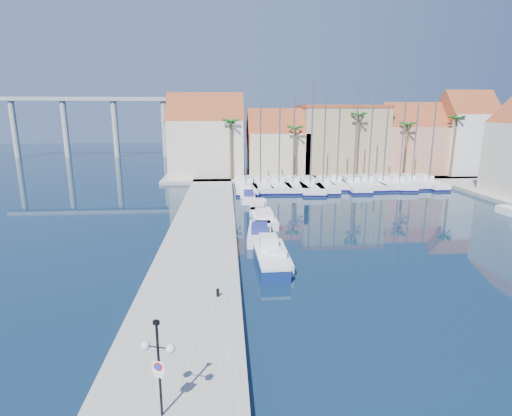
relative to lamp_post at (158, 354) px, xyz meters
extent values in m
plane|color=black|center=(9.07, 8.57, -2.89)|extent=(260.00, 260.00, 0.00)
cube|color=gray|center=(0.07, 22.07, -2.64)|extent=(6.00, 77.00, 0.50)
cube|color=gray|center=(19.07, 56.57, -2.64)|extent=(54.00, 16.00, 0.50)
cylinder|color=black|center=(0.00, 0.00, -0.57)|extent=(0.09, 0.09, 3.64)
cylinder|color=black|center=(-0.22, 0.07, 0.25)|extent=(0.45, 0.17, 0.05)
cylinder|color=black|center=(0.22, -0.06, 0.25)|extent=(0.45, 0.17, 0.05)
sphere|color=white|center=(-0.44, 0.13, 0.25)|extent=(0.33, 0.33, 0.33)
sphere|color=white|center=(0.44, -0.12, 0.25)|extent=(0.33, 0.33, 0.33)
cube|color=black|center=(0.00, 0.00, 1.16)|extent=(0.22, 0.16, 0.15)
cube|color=white|center=(-0.01, -0.05, -0.48)|extent=(0.45, 0.15, 0.46)
cylinder|color=red|center=(-0.02, -0.07, -0.43)|extent=(0.30, 0.10, 0.31)
cylinder|color=#1933A5|center=(-0.02, -0.08, -0.43)|extent=(0.21, 0.07, 0.22)
cube|color=white|center=(-0.01, -0.05, -0.80)|extent=(0.36, 0.13, 0.13)
cylinder|color=black|center=(1.75, 9.11, -2.16)|extent=(0.18, 0.18, 0.45)
cube|color=navy|center=(5.36, 14.44, -2.46)|extent=(2.08, 5.83, 0.87)
cube|color=white|center=(5.36, 14.44, -1.93)|extent=(2.08, 5.83, 0.19)
cube|color=white|center=(5.33, 15.59, -1.40)|extent=(1.29, 1.58, 1.06)
cube|color=white|center=(5.78, 15.65, -2.49)|extent=(1.97, 5.98, 0.80)
cube|color=white|center=(5.79, 15.05, -1.79)|extent=(1.36, 2.10, 0.60)
cube|color=white|center=(5.16, 21.40, -2.49)|extent=(2.55, 6.26, 0.80)
cube|color=navy|center=(5.10, 20.79, -1.79)|extent=(1.57, 2.26, 0.60)
cube|color=white|center=(5.93, 26.62, -2.49)|extent=(2.40, 6.78, 0.80)
cube|color=white|center=(5.96, 25.95, -1.79)|extent=(1.59, 2.40, 0.60)
cube|color=white|center=(5.86, 31.39, -2.49)|extent=(2.26, 5.76, 0.80)
cube|color=white|center=(5.81, 30.83, -1.79)|extent=(1.42, 2.07, 0.60)
cube|color=white|center=(5.07, 36.74, -2.49)|extent=(2.01, 5.16, 0.80)
cube|color=navy|center=(5.03, 36.24, -1.79)|extent=(1.27, 1.85, 0.60)
cube|color=white|center=(5.15, 41.24, -2.49)|extent=(2.21, 5.57, 0.80)
cube|color=white|center=(5.10, 40.70, -1.79)|extent=(1.38, 2.00, 0.60)
cube|color=white|center=(5.60, 47.14, -2.49)|extent=(1.93, 5.25, 0.80)
cube|color=white|center=(5.57, 46.63, -1.79)|extent=(1.25, 1.87, 0.60)
cube|color=white|center=(5.04, 44.58, -2.39)|extent=(3.02, 11.43, 1.00)
cube|color=#0F0E46|center=(5.04, 44.58, -2.71)|extent=(3.08, 11.49, 0.28)
cube|color=white|center=(5.04, 45.72, -1.59)|extent=(2.09, 3.43, 0.60)
cylinder|color=slate|center=(5.03, 44.01, 3.24)|extent=(0.20, 0.20, 10.26)
cube|color=white|center=(7.07, 44.22, -2.39)|extent=(3.17, 9.73, 1.00)
cube|color=#0F0E46|center=(7.07, 44.22, -2.71)|extent=(3.24, 9.80, 0.28)
cube|color=white|center=(7.00, 45.18, -1.59)|extent=(1.95, 2.99, 0.60)
cylinder|color=slate|center=(7.11, 43.74, 3.49)|extent=(0.20, 0.20, 10.76)
cube|color=white|center=(9.84, 44.81, -2.39)|extent=(3.03, 10.78, 1.00)
cube|color=#0F0E46|center=(9.84, 44.81, -2.71)|extent=(3.09, 10.84, 0.28)
cube|color=white|center=(9.87, 45.88, -1.59)|extent=(2.02, 3.26, 0.60)
cylinder|color=slate|center=(9.83, 44.28, 3.54)|extent=(0.20, 0.20, 10.86)
cube|color=white|center=(11.81, 44.56, -2.39)|extent=(3.22, 10.51, 1.00)
cube|color=#0F0E46|center=(11.81, 44.56, -2.71)|extent=(3.28, 10.58, 0.28)
cube|color=white|center=(11.75, 45.60, -1.59)|extent=(2.05, 3.21, 0.60)
cylinder|color=slate|center=(11.83, 44.04, 3.96)|extent=(0.20, 0.20, 11.70)
cube|color=white|center=(14.23, 43.80, -2.39)|extent=(4.05, 11.96, 1.00)
cube|color=#0F0E46|center=(14.23, 43.80, -2.71)|extent=(4.11, 12.03, 0.28)
cube|color=white|center=(14.33, 44.97, -1.59)|extent=(2.43, 3.69, 0.60)
cylinder|color=slate|center=(14.18, 43.21, 5.03)|extent=(0.20, 0.20, 13.83)
cube|color=white|center=(16.07, 44.08, -2.39)|extent=(2.79, 10.56, 1.00)
cube|color=#0F0E46|center=(16.07, 44.08, -2.71)|extent=(2.85, 10.62, 0.28)
cube|color=white|center=(16.08, 45.13, -1.59)|extent=(1.93, 3.17, 0.60)
cylinder|color=slate|center=(16.07, 43.55, 4.17)|extent=(0.20, 0.20, 12.12)
cube|color=white|center=(18.56, 45.52, -2.39)|extent=(2.92, 8.64, 1.00)
cube|color=#0F0E46|center=(18.56, 45.52, -2.71)|extent=(2.99, 8.70, 0.28)
cube|color=white|center=(18.64, 46.37, -1.59)|extent=(1.76, 2.67, 0.60)
cylinder|color=slate|center=(18.53, 45.10, 3.42)|extent=(0.20, 0.20, 10.61)
cube|color=white|center=(20.64, 44.34, -2.39)|extent=(3.06, 10.59, 1.00)
cube|color=#0F0E46|center=(20.64, 44.34, -2.71)|extent=(3.12, 10.66, 0.28)
cube|color=white|center=(20.68, 45.39, -1.59)|extent=(2.01, 3.21, 0.60)
cylinder|color=slate|center=(20.63, 43.82, 4.94)|extent=(0.20, 0.20, 13.67)
cube|color=white|center=(23.08, 45.12, -2.39)|extent=(2.92, 9.67, 1.00)
cube|color=#0F0E46|center=(23.08, 45.12, -2.71)|extent=(2.98, 9.73, 0.28)
cube|color=white|center=(23.04, 46.07, -1.59)|extent=(1.87, 2.95, 0.60)
cylinder|color=slate|center=(23.10, 44.64, 4.82)|extent=(0.20, 0.20, 13.42)
cube|color=white|center=(25.32, 44.97, -2.39)|extent=(2.50, 8.90, 1.00)
cube|color=#0F0E46|center=(25.32, 44.97, -2.71)|extent=(2.56, 8.96, 0.28)
cube|color=white|center=(25.35, 45.85, -1.59)|extent=(1.67, 2.69, 0.60)
cylinder|color=slate|center=(25.31, 44.53, 3.20)|extent=(0.20, 0.20, 10.18)
cube|color=white|center=(27.75, 44.84, -2.39)|extent=(3.02, 9.46, 1.00)
cube|color=#0F0E46|center=(27.75, 44.84, -2.71)|extent=(3.08, 9.52, 0.28)
cube|color=white|center=(27.81, 45.77, -1.59)|extent=(1.87, 2.90, 0.60)
cylinder|color=slate|center=(27.72, 44.37, 4.08)|extent=(0.20, 0.20, 11.93)
cube|color=white|center=(29.87, 45.41, -2.39)|extent=(2.69, 8.37, 1.00)
cube|color=#0F0E46|center=(29.87, 45.41, -2.71)|extent=(2.75, 8.43, 0.28)
cube|color=white|center=(29.82, 46.24, -1.59)|extent=(1.66, 2.57, 0.60)
cylinder|color=slate|center=(29.90, 45.00, 3.52)|extent=(0.20, 0.20, 10.83)
cube|color=white|center=(32.19, 44.80, -2.39)|extent=(2.51, 9.06, 1.00)
cube|color=#0F0E46|center=(32.19, 44.80, -2.71)|extent=(2.57, 9.12, 0.28)
cube|color=white|center=(32.17, 45.70, -1.59)|extent=(1.69, 2.74, 0.60)
cylinder|color=slate|center=(32.19, 44.34, 4.43)|extent=(0.20, 0.20, 12.63)
cube|color=beige|center=(-0.93, 55.57, 2.11)|extent=(12.00, 9.00, 9.00)
cube|color=brown|center=(-0.93, 55.57, 6.61)|extent=(12.30, 9.00, 9.00)
cube|color=beige|center=(11.07, 55.57, 1.11)|extent=(10.00, 8.00, 7.00)
cube|color=brown|center=(11.07, 55.57, 4.61)|extent=(10.30, 8.00, 8.00)
cube|color=#9C8760|center=(22.07, 56.57, 3.11)|extent=(14.00, 10.00, 11.00)
cube|color=brown|center=(22.07, 56.57, 8.86)|extent=(14.20, 10.20, 0.50)
cube|color=tan|center=(34.07, 55.57, 1.61)|extent=(10.00, 8.00, 8.00)
cube|color=brown|center=(34.07, 55.57, 5.61)|extent=(10.30, 8.00, 8.00)
cube|color=silver|center=(43.07, 54.57, 2.61)|extent=(8.00, 8.00, 10.00)
cube|color=brown|center=(43.07, 54.57, 7.61)|extent=(8.30, 8.00, 8.00)
cylinder|color=brown|center=(3.07, 50.57, 2.11)|extent=(0.36, 0.36, 9.00)
sphere|color=#195819|center=(3.07, 50.57, 6.46)|extent=(2.60, 2.60, 2.60)
cylinder|color=brown|center=(13.07, 50.57, 1.61)|extent=(0.36, 0.36, 8.00)
sphere|color=#195819|center=(13.07, 50.57, 5.46)|extent=(2.60, 2.60, 2.60)
cylinder|color=brown|center=(23.07, 50.57, 2.61)|extent=(0.36, 0.36, 10.00)
sphere|color=#195819|center=(23.07, 50.57, 7.46)|extent=(2.60, 2.60, 2.60)
cylinder|color=brown|center=(31.07, 50.57, 1.86)|extent=(0.36, 0.36, 8.50)
sphere|color=#195819|center=(31.07, 50.57, 5.96)|extent=(2.60, 2.60, 2.60)
cylinder|color=brown|center=(39.07, 50.57, 2.36)|extent=(0.36, 0.36, 9.50)
sphere|color=#195819|center=(39.07, 50.57, 6.96)|extent=(2.60, 2.60, 2.60)
cube|color=#9E9E99|center=(-28.93, 90.57, 11.11)|extent=(48.00, 2.20, 0.90)
cylinder|color=#9E9E99|center=(-48.93, 90.57, 4.11)|extent=(1.40, 1.40, 14.00)
cylinder|color=#9E9E99|center=(-36.93, 90.57, 4.11)|extent=(1.40, 1.40, 14.00)
cylinder|color=#9E9E99|center=(-24.93, 90.57, 4.11)|extent=(1.40, 1.40, 14.00)
cylinder|color=#9E9E99|center=(-12.93, 90.57, 4.11)|extent=(1.40, 1.40, 14.00)
camera|label=1|loc=(2.39, -11.99, 7.82)|focal=28.00mm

